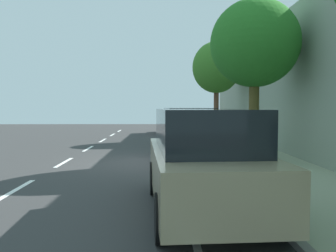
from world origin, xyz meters
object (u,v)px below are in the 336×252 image
(parked_suv_tan_nearest, at_px, (203,160))
(parked_sedan_red_mid, at_px, (173,124))
(street_tree_mid_block, at_px, (255,44))
(cyclist_with_backpack, at_px, (192,124))
(street_tree_far_end, at_px, (217,68))
(parked_suv_white_second, at_px, (188,133))
(bicycle_at_curb, at_px, (187,135))

(parked_suv_tan_nearest, height_order, parked_sedan_red_mid, parked_suv_tan_nearest)
(parked_sedan_red_mid, xyz_separation_m, street_tree_mid_block, (2.43, -13.98, 3.52))
(parked_suv_tan_nearest, xyz_separation_m, cyclist_with_backpack, (0.94, 13.39, 0.05))
(parked_suv_tan_nearest, bearing_deg, street_tree_mid_block, 66.88)
(parked_suv_tan_nearest, height_order, street_tree_mid_block, street_tree_mid_block)
(parked_sedan_red_mid, distance_m, street_tree_far_end, 6.86)
(parked_suv_tan_nearest, height_order, street_tree_far_end, street_tree_far_end)
(parked_suv_white_second, distance_m, street_tree_mid_block, 4.07)
(parked_sedan_red_mid, bearing_deg, street_tree_mid_block, -80.13)
(parked_sedan_red_mid, bearing_deg, parked_suv_white_second, -89.54)
(cyclist_with_backpack, relative_size, street_tree_far_end, 0.30)
(street_tree_far_end, bearing_deg, bicycle_at_curb, -155.55)
(cyclist_with_backpack, bearing_deg, bicycle_at_curb, 116.65)
(cyclist_with_backpack, bearing_deg, parked_suv_tan_nearest, -94.03)
(bicycle_at_curb, height_order, street_tree_mid_block, street_tree_mid_block)
(street_tree_mid_block, relative_size, street_tree_far_end, 0.98)
(parked_suv_white_second, height_order, street_tree_mid_block, street_tree_mid_block)
(parked_suv_tan_nearest, relative_size, cyclist_with_backpack, 2.74)
(street_tree_far_end, bearing_deg, parked_suv_tan_nearest, -99.84)
(cyclist_with_backpack, relative_size, street_tree_mid_block, 0.30)
(bicycle_at_curb, height_order, street_tree_far_end, street_tree_far_end)
(bicycle_at_curb, relative_size, cyclist_with_backpack, 1.00)
(bicycle_at_curb, distance_m, street_tree_far_end, 4.49)
(parked_suv_tan_nearest, relative_size, street_tree_far_end, 0.82)
(parked_suv_white_second, xyz_separation_m, parked_sedan_red_mid, (-0.11, 13.22, -0.27))
(parked_sedan_red_mid, relative_size, street_tree_mid_block, 0.78)
(parked_sedan_red_mid, height_order, cyclist_with_backpack, cyclist_with_backpack)
(cyclist_with_backpack, bearing_deg, parked_suv_white_second, -96.21)
(parked_suv_white_second, distance_m, street_tree_far_end, 8.94)
(parked_suv_white_second, bearing_deg, parked_sedan_red_mid, 90.46)
(parked_suv_white_second, bearing_deg, street_tree_mid_block, -18.09)
(street_tree_mid_block, height_order, street_tree_far_end, street_tree_far_end)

